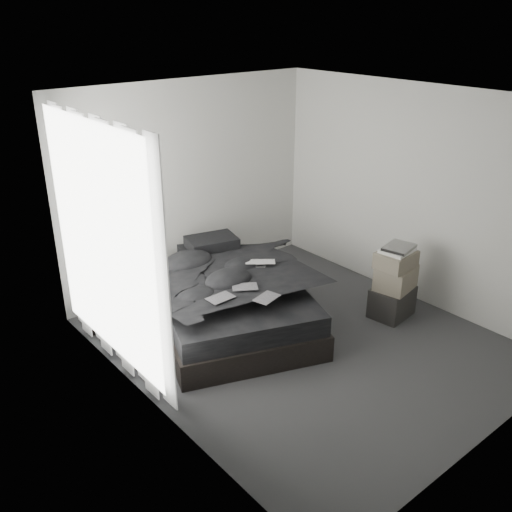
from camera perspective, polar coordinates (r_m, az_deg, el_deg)
floor at (r=6.34m, az=4.68°, el=-8.48°), size 3.60×4.20×0.01m
ceiling at (r=5.42m, az=5.62°, el=15.46°), size 3.60×4.20×0.01m
wall_back at (r=7.31m, az=-6.58°, el=7.12°), size 3.60×0.01×2.60m
wall_front at (r=4.65m, az=23.59°, el=-4.87°), size 3.60×0.01×2.60m
wall_left at (r=4.76m, az=-10.58°, el=-2.50°), size 0.01×4.20×2.60m
wall_right at (r=7.07m, az=15.63°, el=5.83°), size 0.01×4.20×2.60m
window_left at (r=5.49m, az=-15.14°, el=1.27°), size 0.02×2.00×2.30m
curtain_left at (r=5.53m, az=-14.60°, el=0.73°), size 0.06×2.12×2.48m
bed at (r=6.54m, az=-2.64°, el=-5.86°), size 2.23×2.53×0.29m
mattress at (r=6.42m, az=-2.68°, el=-3.88°), size 2.15×2.45×0.22m
duvet at (r=6.27m, az=-2.59°, el=-2.18°), size 2.08×2.22×0.24m
pillow_lower at (r=7.04m, az=-5.02°, el=0.31°), size 0.74×0.62×0.14m
pillow_upper at (r=6.98m, az=-4.45°, el=1.36°), size 0.68×0.54×0.13m
laptop at (r=6.41m, az=0.44°, el=-0.22°), size 0.40×0.38×0.03m
comic_a at (r=5.71m, az=-3.58°, el=-3.52°), size 0.27×0.18×0.01m
comic_b at (r=5.92m, az=-1.14°, el=-2.38°), size 0.32×0.29×0.01m
comic_c at (r=5.70m, az=1.09°, el=-3.42°), size 0.30×0.23×0.01m
side_stand at (r=6.48m, az=-14.58°, el=-5.18°), size 0.40×0.40×0.64m
papers at (r=6.33m, az=-14.77°, el=-2.60°), size 0.29×0.26×0.01m
floor_books at (r=6.67m, az=-9.70°, el=-6.18°), size 0.20×0.25×0.16m
box_lower at (r=6.91m, az=13.43°, el=-4.47°), size 0.53×0.44×0.36m
box_mid at (r=6.78m, az=13.80°, el=-2.11°), size 0.51×0.44×0.27m
box_upper at (r=6.67m, az=13.82°, el=-0.35°), size 0.46×0.38×0.19m
art_book_white at (r=6.63m, az=13.96°, el=0.57°), size 0.40×0.34×0.04m
art_book_snake at (r=6.62m, az=14.11°, el=0.85°), size 0.41×0.36×0.03m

